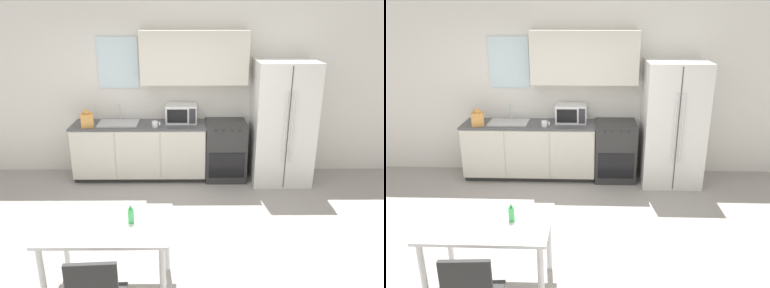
# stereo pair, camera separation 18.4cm
# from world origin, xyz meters

# --- Properties ---
(ground_plane) EXTENTS (12.00, 12.00, 0.00)m
(ground_plane) POSITION_xyz_m (0.00, 0.00, 0.00)
(ground_plane) COLOR gray
(wall_back) EXTENTS (12.00, 0.38, 2.70)m
(wall_back) POSITION_xyz_m (0.05, 2.20, 1.45)
(wall_back) COLOR silver
(wall_back) RESTS_ON ground_plane
(kitchen_counter) EXTENTS (2.09, 0.60, 0.90)m
(kitchen_counter) POSITION_xyz_m (-0.53, 1.91, 0.46)
(kitchen_counter) COLOR #333333
(kitchen_counter) RESTS_ON ground_plane
(oven_range) EXTENTS (0.63, 0.63, 0.93)m
(oven_range) POSITION_xyz_m (0.83, 1.90, 0.46)
(oven_range) COLOR #2D2D2D
(oven_range) RESTS_ON ground_plane
(refrigerator) EXTENTS (0.89, 0.80, 1.89)m
(refrigerator) POSITION_xyz_m (1.69, 1.82, 0.94)
(refrigerator) COLOR silver
(refrigerator) RESTS_ON ground_plane
(kitchen_sink) EXTENTS (0.62, 0.42, 0.28)m
(kitchen_sink) POSITION_xyz_m (-0.85, 1.92, 0.92)
(kitchen_sink) COLOR #B7BABC
(kitchen_sink) RESTS_ON kitchen_counter
(microwave) EXTENTS (0.48, 0.35, 0.29)m
(microwave) POSITION_xyz_m (0.13, 2.00, 1.05)
(microwave) COLOR silver
(microwave) RESTS_ON kitchen_counter
(coffee_mug) EXTENTS (0.13, 0.09, 0.09)m
(coffee_mug) POSITION_xyz_m (-0.26, 1.74, 0.95)
(coffee_mug) COLOR white
(coffee_mug) RESTS_ON kitchen_counter
(grocery_bag_0) EXTENTS (0.22, 0.20, 0.28)m
(grocery_bag_0) POSITION_xyz_m (-1.29, 1.76, 1.02)
(grocery_bag_0) COLOR #DB994C
(grocery_bag_0) RESTS_ON kitchen_counter
(dining_table) EXTENTS (1.16, 0.73, 0.74)m
(dining_table) POSITION_xyz_m (-0.50, -0.73, 0.63)
(dining_table) COLOR white
(dining_table) RESTS_ON ground_plane
(drink_bottle) EXTENTS (0.06, 0.06, 0.19)m
(drink_bottle) POSITION_xyz_m (-0.28, -0.71, 0.82)
(drink_bottle) COLOR #3FB259
(drink_bottle) RESTS_ON dining_table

